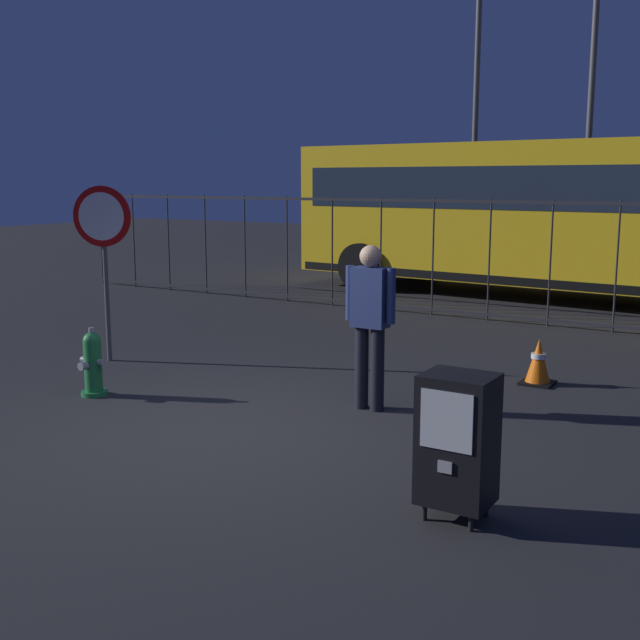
% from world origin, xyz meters
% --- Properties ---
extents(ground_plane, '(60.00, 60.00, 0.00)m').
position_xyz_m(ground_plane, '(0.00, 0.00, 0.00)').
color(ground_plane, '#262628').
extents(fire_hydrant, '(0.33, 0.32, 0.75)m').
position_xyz_m(fire_hydrant, '(-1.99, 0.25, 0.35)').
color(fire_hydrant, '#1E7238').
rests_on(fire_hydrant, ground_plane).
extents(newspaper_box_primary, '(0.48, 0.42, 1.02)m').
position_xyz_m(newspaper_box_primary, '(2.55, -0.66, 0.57)').
color(newspaper_box_primary, black).
rests_on(newspaper_box_primary, ground_plane).
extents(stop_sign, '(0.71, 0.31, 2.23)m').
position_xyz_m(stop_sign, '(-3.11, 1.53, 1.60)').
color(stop_sign, '#4C4F54').
rests_on(stop_sign, ground_plane).
extents(pedestrian, '(0.55, 0.22, 1.67)m').
position_xyz_m(pedestrian, '(0.79, 1.36, 0.95)').
color(pedestrian, black).
rests_on(pedestrian, ground_plane).
extents(traffic_cone, '(0.36, 0.36, 0.53)m').
position_xyz_m(traffic_cone, '(1.95, 3.26, 0.26)').
color(traffic_cone, black).
rests_on(traffic_cone, ground_plane).
extents(fence_barrier, '(18.03, 0.04, 2.00)m').
position_xyz_m(fence_barrier, '(-0.00, 6.95, 1.02)').
color(fence_barrier, '#2D2D33').
rests_on(fence_barrier, ground_plane).
extents(bus_near, '(10.66, 3.39, 3.00)m').
position_xyz_m(bus_near, '(0.25, 9.95, 1.71)').
color(bus_near, gold).
rests_on(bus_near, ground_plane).
extents(street_light_near_left, '(0.32, 0.32, 8.68)m').
position_xyz_m(street_light_near_left, '(0.01, 13.10, 4.92)').
color(street_light_near_left, '#4C4F54').
rests_on(street_light_near_left, ground_plane).
extents(street_light_near_right, '(0.32, 0.32, 8.40)m').
position_xyz_m(street_light_near_right, '(-2.80, 13.42, 4.78)').
color(street_light_near_right, '#4C4F54').
rests_on(street_light_near_right, ground_plane).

